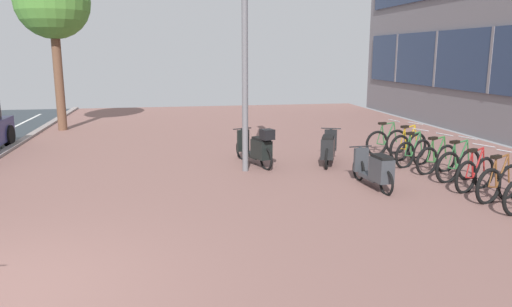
{
  "coord_description": "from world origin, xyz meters",
  "views": [
    {
      "loc": [
        2.15,
        -5.38,
        2.74
      ],
      "look_at": [
        3.62,
        2.69,
        1.03
      ],
      "focal_mm": 33.9,
      "sensor_mm": 36.0,
      "label": 1
    }
  ],
  "objects_px": {
    "bicycle_rack_06": "(408,146)",
    "scooter_mid": "(257,148)",
    "bicycle_rack_03": "(459,165)",
    "scooter_far": "(328,148)",
    "bicycle_rack_07": "(387,142)",
    "scooter_near": "(376,170)",
    "bicycle_rack_02": "(475,174)",
    "lamp_post": "(245,32)",
    "bicycle_rack_01": "(499,183)",
    "bicycle_rack_04": "(437,159)",
    "bicycle_rack_05": "(413,153)",
    "street_tree": "(53,3)"
  },
  "relations": [
    {
      "from": "scooter_near",
      "to": "lamp_post",
      "type": "xyz_separation_m",
      "value": [
        -2.39,
        1.99,
        2.8
      ]
    },
    {
      "from": "bicycle_rack_05",
      "to": "street_tree",
      "type": "height_order",
      "value": "street_tree"
    },
    {
      "from": "bicycle_rack_07",
      "to": "lamp_post",
      "type": "xyz_separation_m",
      "value": [
        -4.13,
        -1.21,
        2.86
      ]
    },
    {
      "from": "bicycle_rack_02",
      "to": "bicycle_rack_03",
      "type": "xyz_separation_m",
      "value": [
        0.1,
        0.73,
        0.01
      ]
    },
    {
      "from": "bicycle_rack_03",
      "to": "lamp_post",
      "type": "distance_m",
      "value": 5.54
    },
    {
      "from": "scooter_mid",
      "to": "bicycle_rack_05",
      "type": "bearing_deg",
      "value": -10.67
    },
    {
      "from": "bicycle_rack_04",
      "to": "scooter_mid",
      "type": "xyz_separation_m",
      "value": [
        -3.96,
        1.45,
        0.13
      ]
    },
    {
      "from": "bicycle_rack_02",
      "to": "scooter_near",
      "type": "distance_m",
      "value": 1.99
    },
    {
      "from": "bicycle_rack_06",
      "to": "scooter_mid",
      "type": "distance_m",
      "value": 4.02
    },
    {
      "from": "bicycle_rack_02",
      "to": "bicycle_rack_04",
      "type": "bearing_deg",
      "value": 89.46
    },
    {
      "from": "bicycle_rack_05",
      "to": "bicycle_rack_06",
      "type": "bearing_deg",
      "value": 71.58
    },
    {
      "from": "bicycle_rack_03",
      "to": "bicycle_rack_04",
      "type": "bearing_deg",
      "value": 96.83
    },
    {
      "from": "bicycle_rack_05",
      "to": "bicycle_rack_07",
      "type": "bearing_deg",
      "value": 90.5
    },
    {
      "from": "bicycle_rack_05",
      "to": "bicycle_rack_06",
      "type": "relative_size",
      "value": 0.95
    },
    {
      "from": "bicycle_rack_07",
      "to": "scooter_near",
      "type": "bearing_deg",
      "value": -118.61
    },
    {
      "from": "bicycle_rack_06",
      "to": "scooter_near",
      "type": "distance_m",
      "value": 3.18
    },
    {
      "from": "scooter_mid",
      "to": "scooter_far",
      "type": "bearing_deg",
      "value": -5.6
    },
    {
      "from": "bicycle_rack_05",
      "to": "scooter_near",
      "type": "relative_size",
      "value": 0.71
    },
    {
      "from": "bicycle_rack_02",
      "to": "scooter_far",
      "type": "relative_size",
      "value": 0.71
    },
    {
      "from": "bicycle_rack_01",
      "to": "scooter_far",
      "type": "height_order",
      "value": "bicycle_rack_01"
    },
    {
      "from": "bicycle_rack_07",
      "to": "scooter_near",
      "type": "height_order",
      "value": "bicycle_rack_07"
    },
    {
      "from": "lamp_post",
      "to": "bicycle_rack_03",
      "type": "bearing_deg",
      "value": -21.34
    },
    {
      "from": "bicycle_rack_06",
      "to": "bicycle_rack_04",
      "type": "bearing_deg",
      "value": -92.13
    },
    {
      "from": "bicycle_rack_05",
      "to": "bicycle_rack_07",
      "type": "distance_m",
      "value": 1.47
    },
    {
      "from": "bicycle_rack_01",
      "to": "lamp_post",
      "type": "distance_m",
      "value": 6.08
    },
    {
      "from": "bicycle_rack_02",
      "to": "bicycle_rack_03",
      "type": "relative_size",
      "value": 0.94
    },
    {
      "from": "scooter_mid",
      "to": "scooter_far",
      "type": "xyz_separation_m",
      "value": [
        1.77,
        -0.17,
        -0.04
      ]
    },
    {
      "from": "bicycle_rack_04",
      "to": "scooter_far",
      "type": "xyz_separation_m",
      "value": [
        -2.2,
        1.27,
        0.08
      ]
    },
    {
      "from": "bicycle_rack_04",
      "to": "bicycle_rack_07",
      "type": "height_order",
      "value": "bicycle_rack_07"
    },
    {
      "from": "bicycle_rack_03",
      "to": "scooter_far",
      "type": "bearing_deg",
      "value": 138.71
    },
    {
      "from": "bicycle_rack_01",
      "to": "bicycle_rack_04",
      "type": "bearing_deg",
      "value": 89.44
    },
    {
      "from": "bicycle_rack_01",
      "to": "bicycle_rack_05",
      "type": "bearing_deg",
      "value": 93.28
    },
    {
      "from": "scooter_far",
      "to": "scooter_mid",
      "type": "bearing_deg",
      "value": 174.4
    },
    {
      "from": "bicycle_rack_04",
      "to": "bicycle_rack_07",
      "type": "distance_m",
      "value": 2.21
    },
    {
      "from": "street_tree",
      "to": "scooter_mid",
      "type": "bearing_deg",
      "value": -49.24
    },
    {
      "from": "bicycle_rack_01",
      "to": "lamp_post",
      "type": "height_order",
      "value": "lamp_post"
    },
    {
      "from": "bicycle_rack_04",
      "to": "bicycle_rack_05",
      "type": "xyz_separation_m",
      "value": [
        -0.19,
        0.73,
        0.0
      ]
    },
    {
      "from": "bicycle_rack_07",
      "to": "bicycle_rack_05",
      "type": "bearing_deg",
      "value": -89.5
    },
    {
      "from": "scooter_far",
      "to": "lamp_post",
      "type": "bearing_deg",
      "value": -172.63
    },
    {
      "from": "scooter_far",
      "to": "street_tree",
      "type": "relative_size",
      "value": 0.3
    },
    {
      "from": "bicycle_rack_05",
      "to": "scooter_near",
      "type": "bearing_deg",
      "value": -135.44
    },
    {
      "from": "bicycle_rack_07",
      "to": "lamp_post",
      "type": "height_order",
      "value": "lamp_post"
    },
    {
      "from": "bicycle_rack_07",
      "to": "scooter_far",
      "type": "height_order",
      "value": "bicycle_rack_07"
    },
    {
      "from": "bicycle_rack_05",
      "to": "scooter_far",
      "type": "xyz_separation_m",
      "value": [
        -2.01,
        0.54,
        0.08
      ]
    },
    {
      "from": "bicycle_rack_02",
      "to": "scooter_mid",
      "type": "height_order",
      "value": "scooter_mid"
    },
    {
      "from": "bicycle_rack_03",
      "to": "bicycle_rack_07",
      "type": "height_order",
      "value": "bicycle_rack_03"
    },
    {
      "from": "bicycle_rack_03",
      "to": "scooter_near",
      "type": "relative_size",
      "value": 0.77
    },
    {
      "from": "bicycle_rack_05",
      "to": "scooter_mid",
      "type": "xyz_separation_m",
      "value": [
        -3.77,
        0.71,
        0.13
      ]
    },
    {
      "from": "lamp_post",
      "to": "scooter_near",
      "type": "bearing_deg",
      "value": -39.87
    },
    {
      "from": "bicycle_rack_06",
      "to": "bicycle_rack_02",
      "type": "bearing_deg",
      "value": -91.34
    }
  ]
}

